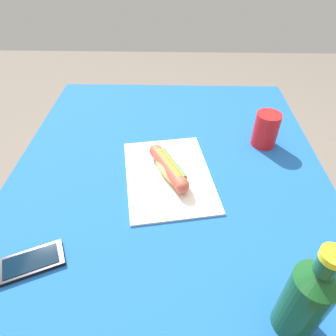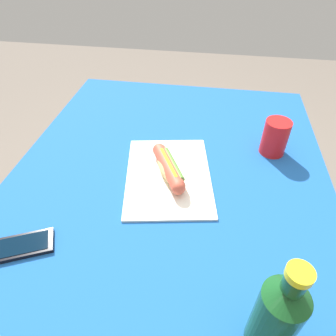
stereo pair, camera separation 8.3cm
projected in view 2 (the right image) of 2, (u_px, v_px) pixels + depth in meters
ground_plane at (169, 292)px, 1.37m from camera, size 6.00×6.00×0.00m
dining_table at (170, 200)px, 0.96m from camera, size 1.08×0.90×0.75m
paper_wrapper at (168, 175)px, 0.85m from camera, size 0.36×0.29×0.01m
hot_dog at (168, 168)px, 0.83m from camera, size 0.19×0.11×0.05m
cell_phone at (22, 246)px, 0.67m from camera, size 0.11×0.15×0.01m
soda_bottle at (277, 315)px, 0.47m from camera, size 0.07×0.07×0.22m
drinking_cup at (275, 137)px, 0.90m from camera, size 0.08×0.08×0.11m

